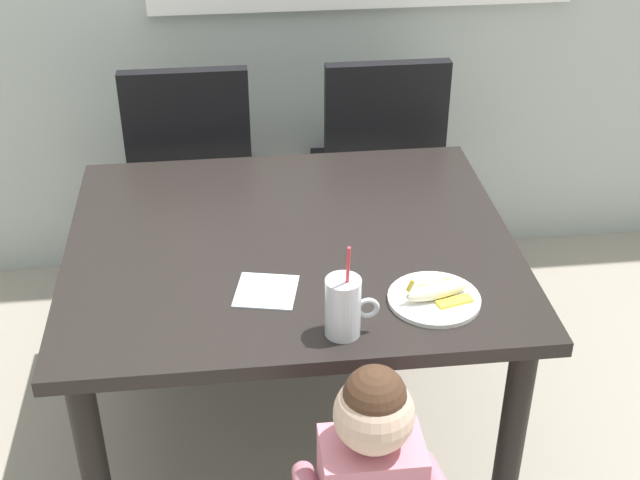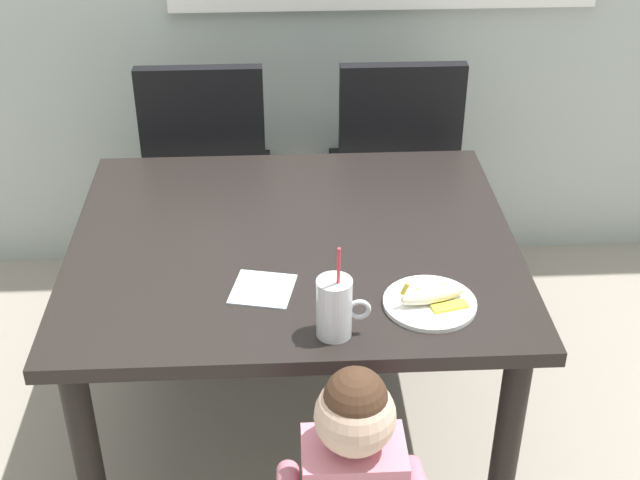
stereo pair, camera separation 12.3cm
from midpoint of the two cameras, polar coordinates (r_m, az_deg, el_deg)
ground_plane at (r=2.83m, az=-2.95°, el=-12.23°), size 24.00×24.00×0.00m
dining_table at (r=2.44m, az=-3.34°, el=-1.84°), size 1.22×1.05×0.70m
dining_chair_left at (r=3.15m, az=-9.46°, el=4.51°), size 0.44×0.44×0.96m
dining_chair_right at (r=3.18m, az=2.72°, el=5.13°), size 0.44×0.45×0.96m
milk_cup at (r=2.01m, az=-0.20°, el=-4.63°), size 0.13×0.08×0.25m
snack_plate at (r=2.16m, az=5.87°, el=-3.89°), size 0.23×0.23×0.01m
peeled_banana at (r=2.15m, az=6.12°, el=-3.36°), size 0.18×0.12×0.07m
paper_napkin at (r=2.19m, az=-5.14°, el=-3.38°), size 0.18×0.18×0.00m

